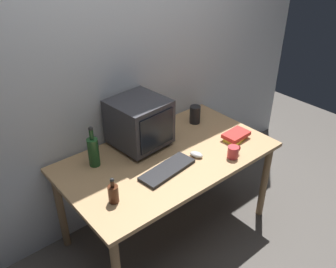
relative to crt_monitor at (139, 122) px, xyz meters
name	(u,v)px	position (x,y,z in m)	size (l,w,h in m)	color
ground_plane	(168,227)	(0.07, -0.25, -0.92)	(6.00, 6.00, 0.00)	#56514C
back_wall	(125,69)	(0.07, 0.25, 0.33)	(4.00, 0.08, 2.50)	silver
desk	(168,164)	(0.07, -0.25, -0.27)	(1.56, 0.88, 0.73)	tan
crt_monitor	(139,122)	(0.00, 0.00, 0.00)	(0.41, 0.42, 0.37)	#333338
keyboard	(167,170)	(-0.06, -0.39, -0.18)	(0.42, 0.15, 0.02)	black
computer_mouse	(196,155)	(0.21, -0.39, -0.17)	(0.06, 0.10, 0.04)	beige
bottle_tall	(93,151)	(-0.40, -0.01, -0.08)	(0.08, 0.08, 0.31)	#1E4C23
bottle_short	(113,193)	(-0.50, -0.42, -0.13)	(0.06, 0.06, 0.18)	#472314
book_stack	(236,136)	(0.61, -0.42, -0.16)	(0.22, 0.16, 0.06)	gold
mug	(233,152)	(0.41, -0.57, -0.15)	(0.12, 0.08, 0.09)	#CC383D
metal_canister	(195,114)	(0.56, -0.02, -0.12)	(0.09, 0.09, 0.15)	black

